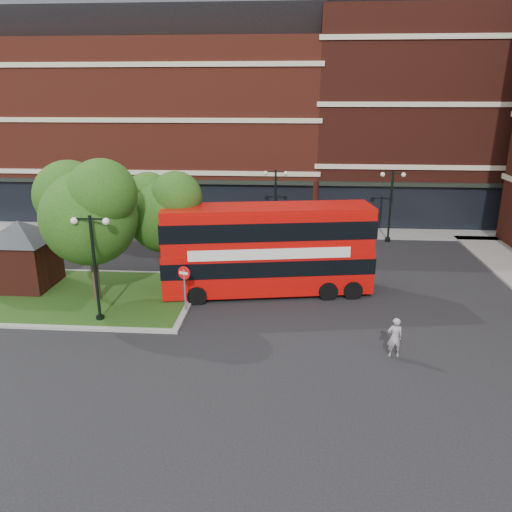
# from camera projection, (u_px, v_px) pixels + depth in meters

# --- Properties ---
(ground) EXTENTS (120.00, 120.00, 0.00)m
(ground) POSITION_uv_depth(u_px,v_px,m) (219.00, 327.00, 22.33)
(ground) COLOR black
(ground) RESTS_ON ground
(pavement_far) EXTENTS (44.00, 3.00, 0.12)m
(pavement_far) POSITION_uv_depth(u_px,v_px,m) (250.00, 231.00, 37.97)
(pavement_far) COLOR slate
(pavement_far) RESTS_ON ground
(terrace_far_left) EXTENTS (26.00, 12.00, 14.00)m
(terrace_far_left) POSITION_uv_depth(u_px,v_px,m) (165.00, 130.00, 43.50)
(terrace_far_left) COLOR maroon
(terrace_far_left) RESTS_ON ground
(terrace_far_right) EXTENTS (18.00, 12.00, 16.00)m
(terrace_far_right) POSITION_uv_depth(u_px,v_px,m) (423.00, 119.00, 41.68)
(terrace_far_right) COLOR #471911
(terrace_far_right) RESTS_ON ground
(traffic_island) EXTENTS (12.60, 7.60, 0.15)m
(traffic_island) POSITION_uv_depth(u_px,v_px,m) (73.00, 295.00, 25.70)
(traffic_island) COLOR gray
(traffic_island) RESTS_ON ground
(kiosk) EXTENTS (6.51, 6.51, 3.60)m
(kiosk) POSITION_uv_depth(u_px,v_px,m) (21.00, 247.00, 26.17)
(kiosk) COLOR #471911
(kiosk) RESTS_ON traffic_island
(tree_island_west) EXTENTS (5.40, 4.71, 7.21)m
(tree_island_west) POSITION_uv_depth(u_px,v_px,m) (87.00, 208.00, 23.75)
(tree_island_west) COLOR #2D2116
(tree_island_west) RESTS_ON ground
(tree_island_east) EXTENTS (4.46, 3.90, 6.29)m
(tree_island_east) POSITION_uv_depth(u_px,v_px,m) (163.00, 209.00, 26.07)
(tree_island_east) COLOR #2D2116
(tree_island_east) RESTS_ON ground
(lamp_island) EXTENTS (1.72, 0.36, 5.00)m
(lamp_island) POSITION_uv_depth(u_px,v_px,m) (94.00, 263.00, 22.03)
(lamp_island) COLOR black
(lamp_island) RESTS_ON ground
(lamp_far_left) EXTENTS (1.72, 0.36, 5.00)m
(lamp_far_left) POSITION_uv_depth(u_px,v_px,m) (275.00, 201.00, 35.08)
(lamp_far_left) COLOR black
(lamp_far_left) RESTS_ON ground
(lamp_far_right) EXTENTS (1.72, 0.36, 5.00)m
(lamp_far_right) POSITION_uv_depth(u_px,v_px,m) (391.00, 202.00, 34.53)
(lamp_far_right) COLOR black
(lamp_far_right) RESTS_ON ground
(bus) EXTENTS (10.92, 4.13, 4.07)m
(bus) POSITION_uv_depth(u_px,v_px,m) (267.00, 244.00, 25.44)
(bus) COLOR #B80A07
(bus) RESTS_ON ground
(woman) EXTENTS (0.62, 0.43, 1.66)m
(woman) POSITION_uv_depth(u_px,v_px,m) (395.00, 337.00, 19.61)
(woman) COLOR gray
(woman) RESTS_ON ground
(car_silver) EXTENTS (3.69, 1.55, 1.25)m
(car_silver) POSITION_uv_depth(u_px,v_px,m) (191.00, 229.00, 36.18)
(car_silver) COLOR #A5A7AD
(car_silver) RESTS_ON ground
(car_white) EXTENTS (4.45, 1.65, 1.45)m
(car_white) POSITION_uv_depth(u_px,v_px,m) (298.00, 225.00, 37.04)
(car_white) COLOR silver
(car_white) RESTS_ON ground
(no_entry_sign) EXTENTS (0.62, 0.28, 2.33)m
(no_entry_sign) POSITION_uv_depth(u_px,v_px,m) (184.00, 280.00, 23.36)
(no_entry_sign) COLOR slate
(no_entry_sign) RESTS_ON ground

